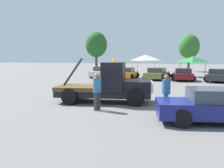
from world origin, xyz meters
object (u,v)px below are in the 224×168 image
(canopy_tent_white, at_px, (146,58))
(tow_truck, at_px, (110,85))
(person_near_truck, at_px, (166,91))
(parked_car_cream, at_px, (103,72))
(parked_car_maroon, at_px, (183,74))
(parked_car_olive, at_px, (157,74))
(parked_car_charcoal, at_px, (219,75))
(tree_left, at_px, (189,47))
(foreground_car, at_px, (223,106))
(tree_center, at_px, (96,45))
(person_at_hood, at_px, (97,89))
(parked_car_orange, at_px, (126,73))
(canopy_tent_green, at_px, (193,59))

(canopy_tent_white, bearing_deg, tow_truck, -82.98)
(person_near_truck, xyz_separation_m, parked_car_cream, (-10.22, 17.51, -0.36))
(parked_car_maroon, distance_m, canopy_tent_white, 9.08)
(tow_truck, bearing_deg, parked_car_maroon, 66.32)
(parked_car_maroon, bearing_deg, parked_car_olive, 81.38)
(parked_car_maroon, xyz_separation_m, parked_car_charcoal, (3.62, -0.21, 0.00))
(tree_left, bearing_deg, foreground_car, -85.01)
(parked_car_olive, distance_m, tree_left, 18.32)
(parked_car_olive, bearing_deg, parked_car_maroon, -86.55)
(tow_truck, height_order, canopy_tent_white, canopy_tent_white)
(parked_car_cream, xyz_separation_m, canopy_tent_white, (4.15, 6.09, 1.81))
(parked_car_maroon, relative_size, tree_center, 0.66)
(tow_truck, height_order, parked_car_maroon, tow_truck)
(person_near_truck, bearing_deg, tree_center, -79.60)
(tow_truck, bearing_deg, canopy_tent_white, 84.17)
(parked_car_charcoal, relative_size, tree_left, 0.76)
(parked_car_olive, xyz_separation_m, parked_car_charcoal, (6.42, -0.23, 0.00))
(canopy_tent_white, bearing_deg, parked_car_cream, -124.26)
(foreground_car, bearing_deg, person_at_hood, 160.51)
(parked_car_orange, bearing_deg, canopy_tent_green, -54.76)
(parked_car_olive, distance_m, parked_car_maroon, 2.80)
(person_at_hood, distance_m, parked_car_cream, 19.54)
(person_near_truck, height_order, person_at_hood, person_at_hood)
(parked_car_cream, height_order, tree_center, tree_center)
(foreground_car, bearing_deg, parked_car_charcoal, 72.26)
(tow_truck, bearing_deg, parked_car_cream, 100.40)
(parked_car_cream, distance_m, parked_car_olive, 7.02)
(parked_car_orange, xyz_separation_m, tree_left, (6.01, 18.15, 3.72))
(parked_car_cream, bearing_deg, person_near_truck, -152.57)
(parked_car_orange, xyz_separation_m, tree_center, (-10.28, 14.93, 4.16))
(person_at_hood, bearing_deg, tree_center, 134.30)
(tow_truck, distance_m, foreground_car, 6.29)
(tree_center, bearing_deg, canopy_tent_green, -28.11)
(parked_car_olive, bearing_deg, tree_left, -4.15)
(tow_truck, height_order, person_near_truck, tow_truck)
(person_near_truck, distance_m, parked_car_charcoal, 16.81)
(parked_car_orange, height_order, tree_center, tree_center)
(parked_car_charcoal, distance_m, canopy_tent_green, 6.34)
(parked_car_cream, bearing_deg, parked_car_charcoal, -97.16)
(canopy_tent_green, xyz_separation_m, tree_left, (-1.15, 12.54, 2.11))
(canopy_tent_green, bearing_deg, tow_truck, -100.35)
(parked_car_cream, height_order, parked_car_maroon, same)
(foreground_car, distance_m, tree_left, 35.96)
(person_at_hood, bearing_deg, parked_car_orange, 122.77)
(person_near_truck, relative_size, parked_car_charcoal, 0.35)
(foreground_car, distance_m, person_near_truck, 2.63)
(tow_truck, xyz_separation_m, person_near_truck, (3.35, -1.52, 0.05))
(canopy_tent_white, xyz_separation_m, canopy_tent_green, (6.45, -1.65, -0.20))
(canopy_tent_white, bearing_deg, canopy_tent_green, -14.31)
(tow_truck, distance_m, canopy_tent_white, 22.31)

